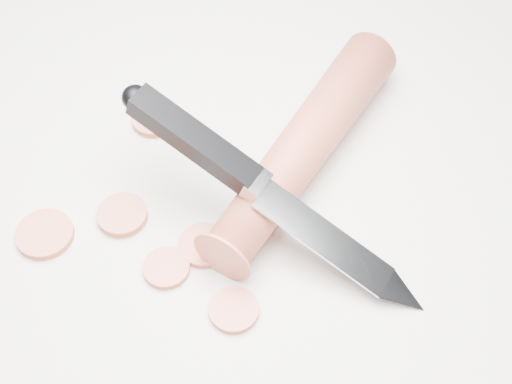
% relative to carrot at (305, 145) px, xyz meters
% --- Properties ---
extents(ground, '(2.40, 2.40, 0.00)m').
position_rel_carrot_xyz_m(ground, '(-0.05, -0.03, -0.02)').
color(ground, silver).
rests_on(ground, ground).
extents(carrot, '(0.08, 0.23, 0.04)m').
position_rel_carrot_xyz_m(carrot, '(0.00, 0.00, 0.00)').
color(carrot, '#BE4833').
rests_on(carrot, ground).
extents(carrot_slice_0, '(0.03, 0.03, 0.01)m').
position_rel_carrot_xyz_m(carrot_slice_0, '(-0.00, -0.13, -0.02)').
color(carrot_slice_0, '#DA634A').
rests_on(carrot_slice_0, ground).
extents(carrot_slice_1, '(0.04, 0.04, 0.01)m').
position_rel_carrot_xyz_m(carrot_slice_1, '(-0.04, -0.10, -0.02)').
color(carrot_slice_1, '#DA634A').
rests_on(carrot_slice_1, ground).
extents(carrot_slice_2, '(0.03, 0.03, 0.01)m').
position_rel_carrot_xyz_m(carrot_slice_2, '(-0.06, -0.12, -0.02)').
color(carrot_slice_2, '#DA634A').
rests_on(carrot_slice_2, ground).
extents(carrot_slice_3, '(0.04, 0.04, 0.01)m').
position_rel_carrot_xyz_m(carrot_slice_3, '(-0.11, -0.09, -0.02)').
color(carrot_slice_3, '#DA634A').
rests_on(carrot_slice_3, ground).
extents(carrot_slice_4, '(0.04, 0.04, 0.01)m').
position_rel_carrot_xyz_m(carrot_slice_4, '(-0.15, -0.13, -0.02)').
color(carrot_slice_4, '#DA634A').
rests_on(carrot_slice_4, ground).
extents(carrot_slice_5, '(0.04, 0.04, 0.01)m').
position_rel_carrot_xyz_m(carrot_slice_5, '(-0.12, 0.00, -0.02)').
color(carrot_slice_5, '#DA634A').
rests_on(carrot_slice_5, ground).
extents(kitchen_knife, '(0.24, 0.07, 0.09)m').
position_rel_carrot_xyz_m(kitchen_knife, '(-0.00, -0.07, 0.02)').
color(kitchen_knife, silver).
rests_on(kitchen_knife, ground).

